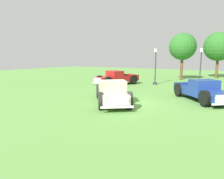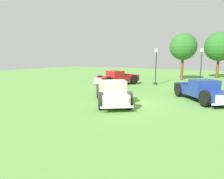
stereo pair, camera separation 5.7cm
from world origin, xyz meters
TOP-DOWN VIEW (x-y plane):
  - ground_plane at (0.00, 0.00)m, footprint 80.00×80.00m
  - pickup_truck_foreground at (-0.74, -0.57)m, footprint 4.39×5.04m
  - pickup_truck_behind_left at (4.22, 3.22)m, footprint 4.45×4.82m
  - pickup_truck_behind_right at (-5.18, 7.33)m, footprint 3.69×5.34m
  - lamp_post_near at (-1.47, 9.95)m, footprint 0.36×0.36m
  - lamp_post_far at (2.78, 12.51)m, footprint 0.36×0.36m
  - oak_tree_east at (-0.01, 16.37)m, footprint 3.50×3.50m
  - oak_tree_west at (3.94, 21.20)m, footprint 4.10×4.10m

SIDE VIEW (x-z plane):
  - ground_plane at x=0.00m, z-range 0.00..0.00m
  - pickup_truck_behind_left at x=4.22m, z-range -0.03..1.45m
  - pickup_truck_foreground at x=-0.74m, z-range -0.03..1.49m
  - pickup_truck_behind_right at x=-5.18m, z-range -0.04..1.51m
  - lamp_post_near at x=-1.47m, z-range 0.10..4.09m
  - lamp_post_far at x=2.78m, z-range 0.10..4.12m
  - oak_tree_east at x=-0.01m, z-range 1.29..7.43m
  - oak_tree_west at x=3.94m, z-range 1.22..7.79m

